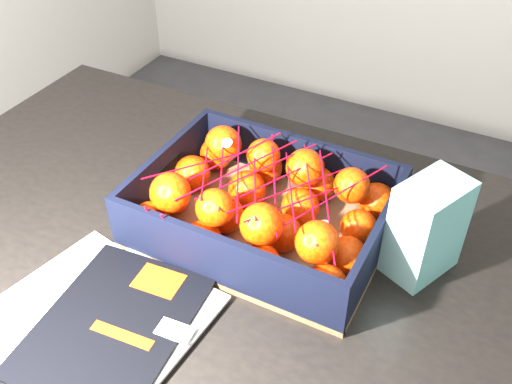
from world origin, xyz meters
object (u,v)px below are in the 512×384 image
at_px(table, 199,261).
at_px(produce_crate, 264,216).
at_px(magazine_stack, 100,321).
at_px(retail_carton, 427,228).

xyz_separation_m(table, produce_crate, (0.12, 0.04, 0.13)).
distance_m(table, magazine_stack, 0.28).
bearing_deg(produce_crate, table, -161.49).
relative_size(table, magazine_stack, 3.47).
bearing_deg(retail_carton, magazine_stack, -115.11).
bearing_deg(magazine_stack, table, 89.17).
bearing_deg(produce_crate, retail_carton, 8.28).
bearing_deg(produce_crate, magazine_stack, -112.18).
height_order(table, produce_crate, produce_crate).
bearing_deg(magazine_stack, retail_carton, 41.02).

